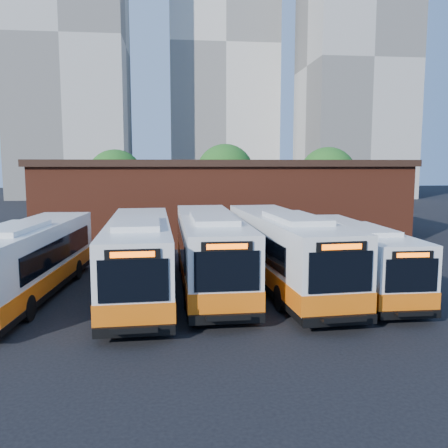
{
  "coord_description": "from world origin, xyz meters",
  "views": [
    {
      "loc": [
        -4.11,
        -19.65,
        6.07
      ],
      "look_at": [
        -1.44,
        4.32,
        3.02
      ],
      "focal_mm": 38.0,
      "sensor_mm": 36.0,
      "label": 1
    }
  ],
  "objects": [
    {
      "name": "bus_east",
      "position": [
        4.81,
        2.46,
        1.46
      ],
      "size": [
        2.52,
        11.84,
        3.22
      ],
      "rotation": [
        0.0,
        0.0,
        -0.0
      ],
      "color": "silver",
      "rests_on": "ground"
    },
    {
      "name": "bus_midwest",
      "position": [
        -2.24,
        3.48,
        1.7
      ],
      "size": [
        3.03,
        13.78,
        3.74
      ],
      "rotation": [
        0.0,
        0.0,
        0.01
      ],
      "color": "silver",
      "rests_on": "ground"
    },
    {
      "name": "tree_west",
      "position": [
        -10.0,
        32.0,
        4.64
      ],
      "size": [
        6.0,
        6.0,
        7.65
      ],
      "color": "#382314",
      "rests_on": "ground"
    },
    {
      "name": "transit_worker",
      "position": [
        0.85,
        -2.0,
        0.95
      ],
      "size": [
        0.6,
        0.78,
        1.91
      ],
      "primitive_type": "imported",
      "rotation": [
        0.0,
        0.0,
        1.79
      ],
      "color": "black",
      "rests_on": "ground"
    },
    {
      "name": "bus_farwest",
      "position": [
        -10.64,
        2.47,
        1.6
      ],
      "size": [
        3.68,
        13.06,
        3.51
      ],
      "rotation": [
        0.0,
        0.0,
        -0.08
      ],
      "color": "silver",
      "rests_on": "ground"
    },
    {
      "name": "bus_west",
      "position": [
        -5.64,
        2.47,
        1.67
      ],
      "size": [
        3.27,
        13.63,
        3.69
      ],
      "rotation": [
        0.0,
        0.0,
        0.04
      ],
      "color": "silver",
      "rests_on": "ground"
    },
    {
      "name": "tower_right",
      "position": [
        30.0,
        68.0,
        24.34
      ],
      "size": [
        18.0,
        18.0,
        49.2
      ],
      "color": "#B4B0A6",
      "rests_on": "ground"
    },
    {
      "name": "depot_building",
      "position": [
        0.0,
        20.0,
        3.26
      ],
      "size": [
        28.6,
        12.6,
        6.4
      ],
      "color": "maroon",
      "rests_on": "ground"
    },
    {
      "name": "tree_mid",
      "position": [
        2.0,
        34.0,
        5.08
      ],
      "size": [
        6.56,
        6.56,
        8.36
      ],
      "color": "#382314",
      "rests_on": "ground"
    },
    {
      "name": "bus_mideast",
      "position": [
        1.39,
        2.87,
        1.71
      ],
      "size": [
        3.78,
        13.99,
        3.77
      ],
      "rotation": [
        0.0,
        0.0,
        0.07
      ],
      "color": "silver",
      "rests_on": "ground"
    },
    {
      "name": "tree_east",
      "position": [
        13.0,
        31.0,
        4.83
      ],
      "size": [
        6.24,
        6.24,
        7.96
      ],
      "color": "#382314",
      "rests_on": "ground"
    },
    {
      "name": "tower_center",
      "position": [
        7.0,
        86.0,
        30.34
      ],
      "size": [
        22.0,
        20.0,
        61.2
      ],
      "color": "beige",
      "rests_on": "ground"
    },
    {
      "name": "ground",
      "position": [
        0.0,
        0.0,
        0.0
      ],
      "size": [
        220.0,
        220.0,
        0.0
      ],
      "primitive_type": "plane",
      "color": "black"
    },
    {
      "name": "tower_left",
      "position": [
        -22.0,
        72.0,
        27.84
      ],
      "size": [
        20.0,
        18.0,
        56.2
      ],
      "color": "#B4B0A6",
      "rests_on": "ground"
    }
  ]
}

